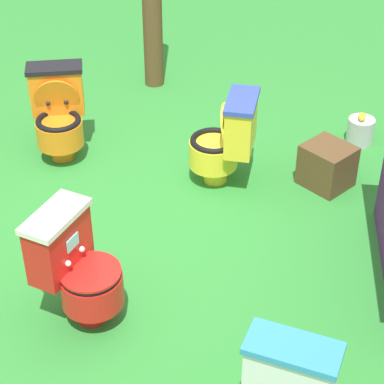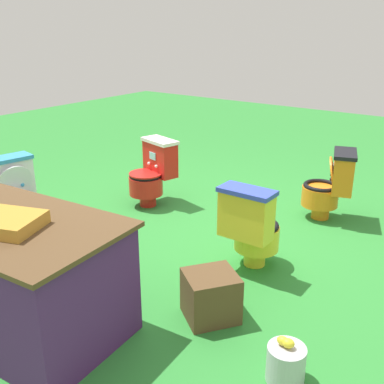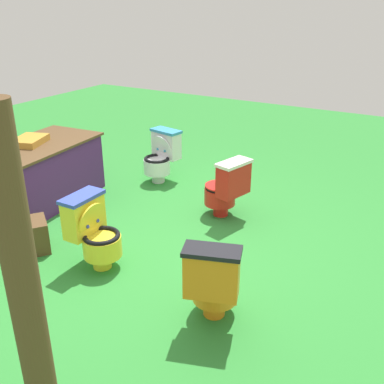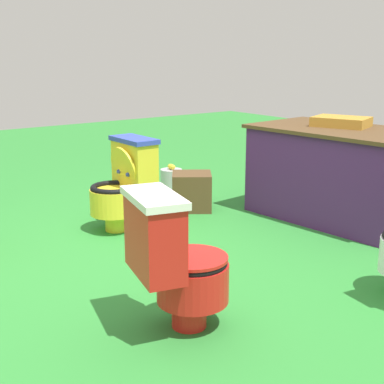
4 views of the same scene
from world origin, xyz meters
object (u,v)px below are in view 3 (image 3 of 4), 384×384
object	(u,v)px
toilet_yellow	(94,231)
vendor_table	(44,172)
toilet_white	(161,156)
toilet_red	(226,188)
toilet_orange	(214,281)
wooden_post	(24,287)
small_crate	(32,236)

from	to	relation	value
toilet_yellow	vendor_table	bearing A→B (deg)	-118.46
toilet_white	toilet_red	size ratio (longest dim) A/B	1.00
toilet_yellow	toilet_orange	size ratio (longest dim) A/B	1.00
toilet_white	wooden_post	bearing A→B (deg)	123.94
toilet_red	vendor_table	xyz separation A→B (m)	(-0.74, 2.20, 0.02)
toilet_red	small_crate	bearing A→B (deg)	155.69
toilet_red	wooden_post	bearing A→B (deg)	-159.51
toilet_yellow	vendor_table	distance (m)	1.80
toilet_red	small_crate	xyz separation A→B (m)	(-1.70, 1.38, -0.20)
toilet_white	toilet_orange	distance (m)	3.09
wooden_post	small_crate	xyz separation A→B (m)	(1.40, 1.69, -0.84)
toilet_orange	toilet_red	bearing A→B (deg)	94.52
toilet_orange	toilet_yellow	bearing A→B (deg)	155.03
toilet_orange	wooden_post	distance (m)	1.57
small_crate	toilet_red	bearing A→B (deg)	-39.00
toilet_yellow	small_crate	world-z (taller)	toilet_yellow
toilet_yellow	toilet_white	world-z (taller)	same
toilet_red	vendor_table	size ratio (longest dim) A/B	0.48
toilet_white	toilet_orange	size ratio (longest dim) A/B	1.00
toilet_orange	vendor_table	distance (m)	3.11
toilet_orange	wooden_post	world-z (taller)	wooden_post
toilet_white	wooden_post	size ratio (longest dim) A/B	0.36
wooden_post	small_crate	world-z (taller)	wooden_post
toilet_yellow	vendor_table	xyz separation A→B (m)	(0.85, 1.58, 0.02)
toilet_red	vendor_table	bearing A→B (deg)	123.18
vendor_table	wooden_post	world-z (taller)	wooden_post
toilet_red	wooden_post	distance (m)	3.18
toilet_orange	wooden_post	size ratio (longest dim) A/B	0.36
small_crate	toilet_yellow	bearing A→B (deg)	-81.45
toilet_yellow	toilet_white	size ratio (longest dim) A/B	1.00
toilet_red	vendor_table	distance (m)	2.32
small_crate	wooden_post	bearing A→B (deg)	-129.58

